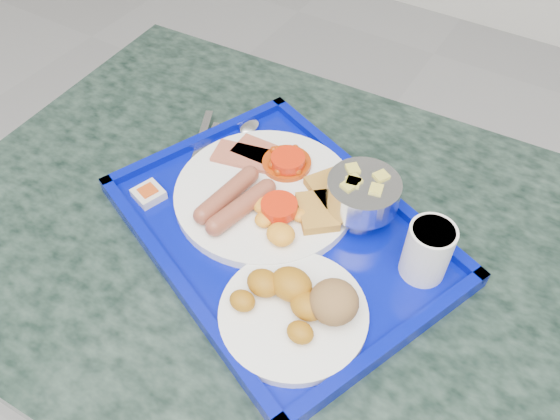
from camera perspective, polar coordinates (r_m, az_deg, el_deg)
name	(u,v)px	position (r m, az deg, el deg)	size (l,w,h in m)	color
table	(304,310)	(0.92, 2.51, -10.37)	(1.14, 0.79, 0.69)	gray
tray	(280,231)	(0.78, 0.00, -2.24)	(0.56, 0.49, 0.03)	#030D99
main_plate	(268,193)	(0.80, -1.22, 1.75)	(0.27, 0.27, 0.04)	white
bread_plate	(299,306)	(0.68, 2.02, -10.01)	(0.19, 0.19, 0.06)	white
fruit_bowl	(363,193)	(0.76, 8.64, 1.73)	(0.10, 0.10, 0.07)	silver
juice_cup	(428,250)	(0.72, 15.18, -4.03)	(0.06, 0.06, 0.08)	white
spoon	(237,133)	(0.91, -4.51, 8.06)	(0.08, 0.17, 0.01)	silver
knife	(199,147)	(0.90, -8.47, 6.53)	(0.01, 0.18, 0.00)	silver
jam_packet	(149,194)	(0.83, -13.57, 1.65)	(0.05, 0.05, 0.02)	silver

